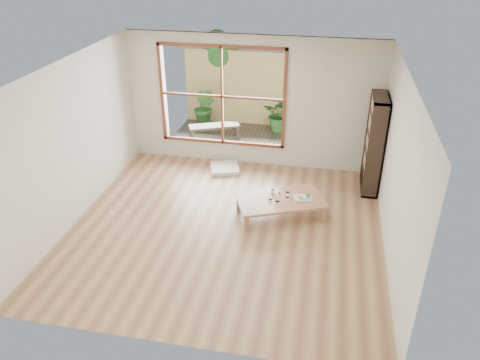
# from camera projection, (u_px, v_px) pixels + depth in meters

# --- Properties ---
(ground) EXTENTS (5.00, 5.00, 0.00)m
(ground) POSITION_uv_depth(u_px,v_px,m) (226.00, 227.00, 7.65)
(ground) COLOR tan
(ground) RESTS_ON ground
(low_table) EXTENTS (1.63, 1.29, 0.31)m
(low_table) POSITION_uv_depth(u_px,v_px,m) (280.00, 201.00, 7.85)
(low_table) COLOR #AC7653
(low_table) RESTS_ON ground
(floor_cushion) EXTENTS (0.69, 0.69, 0.08)m
(floor_cushion) POSITION_uv_depth(u_px,v_px,m) (225.00, 168.00, 9.43)
(floor_cushion) COLOR white
(floor_cushion) RESTS_ON ground
(bookshelf) EXTENTS (0.29, 0.81, 1.79)m
(bookshelf) POSITION_uv_depth(u_px,v_px,m) (374.00, 144.00, 8.38)
(bookshelf) COLOR black
(bookshelf) RESTS_ON ground
(glass_tall) EXTENTS (0.08, 0.08, 0.15)m
(glass_tall) POSITION_uv_depth(u_px,v_px,m) (278.00, 197.00, 7.74)
(glass_tall) COLOR silver
(glass_tall) RESTS_ON low_table
(glass_mid) EXTENTS (0.06, 0.06, 0.09)m
(glass_mid) POSITION_uv_depth(u_px,v_px,m) (287.00, 195.00, 7.87)
(glass_mid) COLOR silver
(glass_mid) RESTS_ON low_table
(glass_short) EXTENTS (0.06, 0.06, 0.08)m
(glass_short) POSITION_uv_depth(u_px,v_px,m) (273.00, 192.00, 7.97)
(glass_short) COLOR silver
(glass_short) RESTS_ON low_table
(glass_small) EXTENTS (0.07, 0.07, 0.09)m
(glass_small) POSITION_uv_depth(u_px,v_px,m) (271.00, 197.00, 7.80)
(glass_small) COLOR silver
(glass_small) RESTS_ON low_table
(food_tray) EXTENTS (0.34, 0.28, 0.09)m
(food_tray) POSITION_uv_depth(u_px,v_px,m) (304.00, 197.00, 7.84)
(food_tray) COLOR white
(food_tray) RESTS_ON low_table
(deck) EXTENTS (2.80, 2.00, 0.05)m
(deck) POSITION_uv_depth(u_px,v_px,m) (234.00, 139.00, 10.82)
(deck) COLOR #3A332A
(deck) RESTS_ON ground
(garden_bench) EXTENTS (1.16, 0.75, 0.36)m
(garden_bench) POSITION_uv_depth(u_px,v_px,m) (214.00, 128.00, 10.60)
(garden_bench) COLOR black
(garden_bench) RESTS_ON deck
(bamboo_fence) EXTENTS (2.80, 0.06, 1.80)m
(bamboo_fence) POSITION_uv_depth(u_px,v_px,m) (243.00, 89.00, 11.25)
(bamboo_fence) COLOR tan
(bamboo_fence) RESTS_ON ground
(shrub_right) EXTENTS (0.83, 0.75, 0.83)m
(shrub_right) POSITION_uv_depth(u_px,v_px,m) (280.00, 114.00, 11.02)
(shrub_right) COLOR #2A6425
(shrub_right) RESTS_ON deck
(shrub_left) EXTENTS (0.66, 0.60, 0.98)m
(shrub_left) POSITION_uv_depth(u_px,v_px,m) (205.00, 107.00, 11.20)
(shrub_left) COLOR #2A6425
(shrub_left) RESTS_ON deck
(garden_tree) EXTENTS (1.04, 0.85, 2.22)m
(garden_tree) POSITION_uv_depth(u_px,v_px,m) (217.00, 54.00, 11.28)
(garden_tree) COLOR #4C3D2D
(garden_tree) RESTS_ON ground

